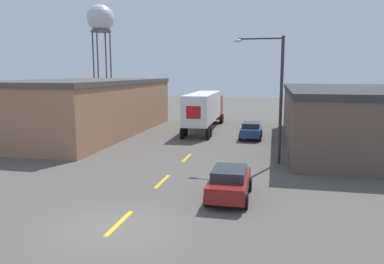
{
  "coord_description": "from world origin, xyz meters",
  "views": [
    {
      "loc": [
        5.82,
        -12.72,
        5.88
      ],
      "look_at": [
        0.38,
        12.17,
        1.84
      ],
      "focal_mm": 35.0,
      "sensor_mm": 36.0,
      "label": 1
    }
  ],
  "objects_px": {
    "water_tower": "(101,20)",
    "street_lamp": "(275,90)",
    "semi_truck": "(205,107)",
    "parked_car_right_far": "(251,130)",
    "parked_car_right_near": "(230,182)"
  },
  "relations": [
    {
      "from": "semi_truck",
      "to": "parked_car_right_near",
      "type": "xyz_separation_m",
      "value": [
        5.04,
        -21.14,
        -1.53
      ]
    },
    {
      "from": "semi_truck",
      "to": "parked_car_right_far",
      "type": "distance_m",
      "value": 6.9
    },
    {
      "from": "parked_car_right_near",
      "to": "street_lamp",
      "type": "distance_m",
      "value": 8.77
    },
    {
      "from": "water_tower",
      "to": "parked_car_right_near",
      "type": "bearing_deg",
      "value": -58.88
    },
    {
      "from": "parked_car_right_near",
      "to": "water_tower",
      "type": "relative_size",
      "value": 0.22
    },
    {
      "from": "water_tower",
      "to": "street_lamp",
      "type": "distance_m",
      "value": 55.39
    },
    {
      "from": "water_tower",
      "to": "street_lamp",
      "type": "height_order",
      "value": "water_tower"
    },
    {
      "from": "water_tower",
      "to": "street_lamp",
      "type": "relative_size",
      "value": 2.28
    },
    {
      "from": "semi_truck",
      "to": "water_tower",
      "type": "bearing_deg",
      "value": 129.11
    },
    {
      "from": "water_tower",
      "to": "street_lamp",
      "type": "bearing_deg",
      "value": -52.98
    },
    {
      "from": "semi_truck",
      "to": "parked_car_right_far",
      "type": "xyz_separation_m",
      "value": [
        5.04,
        -4.46,
        -1.53
      ]
    },
    {
      "from": "parked_car_right_far",
      "to": "street_lamp",
      "type": "bearing_deg",
      "value": -77.89
    },
    {
      "from": "semi_truck",
      "to": "water_tower",
      "type": "distance_m",
      "value": 41.55
    },
    {
      "from": "semi_truck",
      "to": "water_tower",
      "type": "height_order",
      "value": "water_tower"
    },
    {
      "from": "parked_car_right_far",
      "to": "water_tower",
      "type": "height_order",
      "value": "water_tower"
    }
  ]
}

